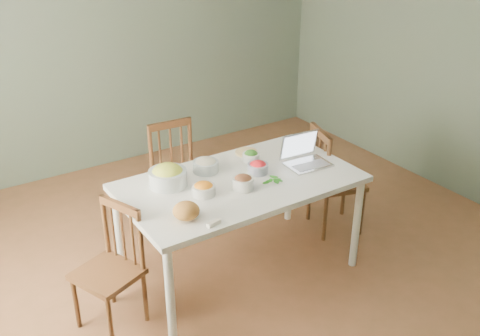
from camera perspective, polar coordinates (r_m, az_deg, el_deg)
floor at (r=4.50m, az=0.65°, el=-10.35°), size 5.00×5.00×0.00m
wall_back at (r=6.01m, az=-12.94°, el=12.73°), size 5.00×0.00×2.70m
wall_right at (r=5.59m, az=22.98°, el=10.34°), size 0.00×5.00×2.70m
dining_table at (r=4.23m, az=0.00°, el=-6.23°), size 1.76×0.99×0.82m
chair_far at (r=4.77m, az=-6.25°, el=-1.33°), size 0.46×0.44×0.98m
chair_left at (r=3.81m, az=-13.80°, el=-10.48°), size 0.50×0.51×0.90m
chair_right at (r=4.85m, az=10.15°, el=-1.17°), size 0.52×0.53×0.97m
bread_boule at (r=3.54m, az=-5.67°, el=-4.49°), size 0.22×0.22×0.12m
butter_stick at (r=3.48m, az=-2.77°, el=-5.82°), size 0.10×0.05×0.03m
bowl_squash at (r=3.95m, az=-7.60°, el=-0.77°), size 0.35×0.35×0.16m
bowl_carrot at (r=3.82m, az=-3.85°, el=-2.19°), size 0.20×0.20×0.09m
bowl_onion at (r=4.14m, az=-3.63°, el=0.33°), size 0.22×0.22×0.11m
bowl_mushroom at (r=3.89m, az=0.32°, el=-1.48°), size 0.20×0.20×0.10m
bowl_redpep at (r=4.12m, az=1.90°, el=0.09°), size 0.16×0.16×0.09m
bowl_broccoli at (r=4.31m, az=1.17°, el=1.30°), size 0.18×0.18×0.09m
flatbread at (r=4.46m, az=0.68°, el=1.66°), size 0.23×0.23×0.02m
basil_bunch at (r=4.02m, az=3.30°, el=-1.25°), size 0.18×0.18×0.02m
laptop at (r=4.24m, az=7.26°, el=1.70°), size 0.35×0.30×0.23m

